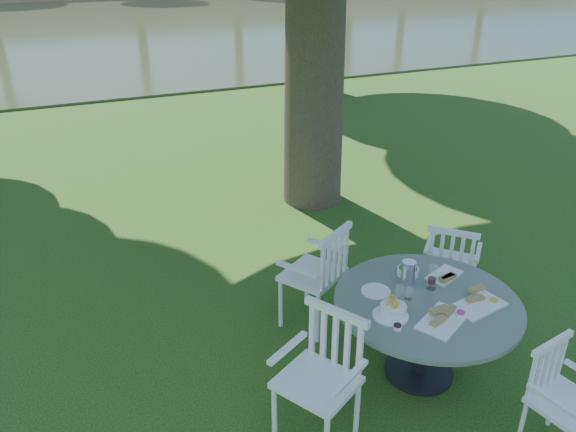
% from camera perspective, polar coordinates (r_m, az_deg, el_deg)
% --- Properties ---
extents(ground, '(140.00, 140.00, 0.00)m').
position_cam_1_polar(ground, '(5.69, 0.83, -8.54)').
color(ground, '#18390B').
rests_on(ground, ground).
extents(table, '(1.45, 1.45, 0.72)m').
position_cam_1_polar(table, '(4.61, 13.81, -9.64)').
color(table, black).
rests_on(table, ground).
extents(chair_ne, '(0.63, 0.63, 0.91)m').
position_cam_1_polar(chair_ne, '(5.51, 16.20, -4.42)').
color(chair_ne, white).
rests_on(chair_ne, ground).
extents(chair_nw, '(0.69, 0.67, 1.01)m').
position_cam_1_polar(chair_nw, '(5.04, 3.51, -5.55)').
color(chair_nw, white).
rests_on(chair_nw, ground).
extents(chair_sw, '(0.65, 0.67, 0.99)m').
position_cam_1_polar(chair_sw, '(4.02, 3.80, -15.00)').
color(chair_sw, white).
rests_on(chair_sw, ground).
extents(chair_se, '(0.48, 0.46, 0.83)m').
position_cam_1_polar(chair_se, '(4.38, 25.62, -15.62)').
color(chair_se, white).
rests_on(chair_se, ground).
extents(tableware, '(1.05, 0.95, 0.23)m').
position_cam_1_polar(tableware, '(4.52, 13.15, -7.63)').
color(tableware, white).
rests_on(tableware, table).
extents(river, '(100.00, 28.00, 0.12)m').
position_cam_1_polar(river, '(27.53, -20.73, 17.43)').
color(river, '#313821').
rests_on(river, ground).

